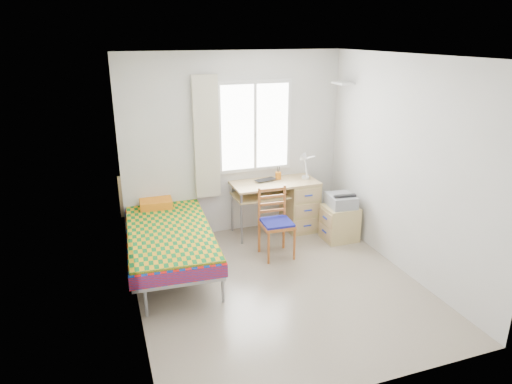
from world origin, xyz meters
The scene contains 17 objects.
floor centered at (0.00, 0.00, 0.00)m, with size 3.50×3.50×0.00m, color #BCAD93.
ceiling centered at (0.00, 0.00, 2.60)m, with size 3.50×3.50×0.00m, color white.
wall_back centered at (0.00, 1.75, 1.30)m, with size 3.20×3.20×0.00m, color silver.
wall_left centered at (-1.60, 0.00, 1.30)m, with size 3.50×3.50×0.00m, color silver.
wall_right centered at (1.60, 0.00, 1.30)m, with size 3.50×3.50×0.00m, color silver.
window centered at (0.30, 1.73, 1.55)m, with size 1.10×0.04×1.30m.
curtain centered at (-0.42, 1.68, 1.45)m, with size 0.35×0.05×1.70m, color beige.
floating_shelf centered at (1.49, 1.40, 2.15)m, with size 0.20×0.32×0.03m, color white.
bed centered at (-1.13, 0.94, 0.46)m, with size 1.14×2.23×0.94m.
desk centered at (0.85, 1.46, 0.42)m, with size 1.25×0.58×0.78m.
chair centered at (0.26, 0.78, 0.52)m, with size 0.41×0.41×0.93m.
cabinet centered at (1.30, 0.91, 0.25)m, with size 0.47×0.41×0.50m.
printer centered at (1.31, 0.93, 0.59)m, with size 0.39×0.44×0.18m.
laptop centered at (0.41, 1.51, 0.79)m, with size 0.32×0.21×0.03m, color black.
pen_cup centered at (0.61, 1.59, 0.83)m, with size 0.08×0.08×0.11m, color orange.
task_lamp centered at (0.94, 1.36, 1.05)m, with size 0.24×0.33×0.44m.
book centered at (0.35, 1.45, 0.59)m, with size 0.18×0.25×0.02m, color gray.
Camera 1 is at (-1.81, -4.35, 2.82)m, focal length 32.00 mm.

